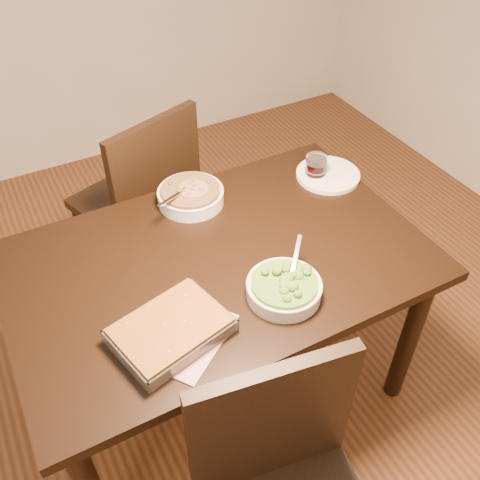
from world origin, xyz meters
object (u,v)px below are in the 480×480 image
at_px(table, 219,278).
at_px(chair_far, 143,197).
at_px(broccoli_bowl, 284,288).
at_px(wine_tumbler, 316,166).
at_px(dinner_plate, 328,175).
at_px(baking_dish, 171,331).
at_px(stew_bowl, 191,195).

height_order(table, chair_far, chair_far).
xyz_separation_m(broccoli_bowl, chair_far, (-0.13, 0.96, -0.24)).
bearing_deg(table, wine_tumbler, 23.26).
bearing_deg(dinner_plate, table, -160.30).
bearing_deg(chair_far, broccoli_bowl, 78.78).
xyz_separation_m(baking_dish, dinner_plate, (0.87, 0.45, -0.02)).
bearing_deg(broccoli_bowl, table, 113.10).
distance_m(broccoli_bowl, dinner_plate, 0.68).
distance_m(table, chair_far, 0.72).
xyz_separation_m(wine_tumbler, dinner_plate, (0.05, -0.02, -0.04)).
relative_size(broccoli_bowl, wine_tumbler, 2.52).
relative_size(table, chair_far, 1.45).
relative_size(baking_dish, chair_far, 0.38).
relative_size(table, baking_dish, 3.82).
xyz_separation_m(broccoli_bowl, dinner_plate, (0.49, 0.46, -0.02)).
distance_m(stew_bowl, dinner_plate, 0.57).
bearing_deg(baking_dish, table, 27.09).
xyz_separation_m(table, dinner_plate, (0.60, 0.21, 0.10)).
relative_size(broccoli_bowl, chair_far, 0.25).
xyz_separation_m(table, stew_bowl, (0.04, 0.32, 0.13)).
distance_m(wine_tumbler, chair_far, 0.79).
xyz_separation_m(table, wine_tumbler, (0.55, 0.24, 0.15)).
relative_size(wine_tumbler, dinner_plate, 0.37).
bearing_deg(dinner_plate, broccoli_bowl, -136.98).
bearing_deg(stew_bowl, baking_dish, -119.47).
bearing_deg(wine_tumbler, chair_far, 140.66).
xyz_separation_m(baking_dish, chair_far, (0.24, 0.94, -0.24)).
height_order(table, baking_dish, baking_dish).
height_order(stew_bowl, chair_far, chair_far).
relative_size(wine_tumbler, chair_far, 0.10).
xyz_separation_m(table, broccoli_bowl, (0.11, -0.25, 0.13)).
distance_m(broccoli_bowl, chair_far, 1.00).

